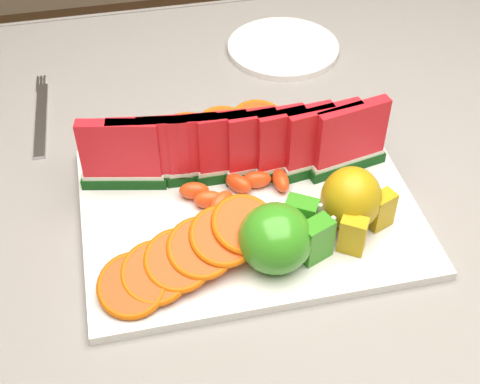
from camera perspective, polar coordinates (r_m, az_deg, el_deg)
The scene contains 11 objects.
table at distance 0.91m, azimuth 1.96°, elevation -5.45°, with size 1.40×0.90×0.75m.
tablecloth at distance 0.86m, azimuth 2.06°, elevation -2.73°, with size 1.53×1.03×0.20m.
platter at distance 0.81m, azimuth 0.78°, elevation -1.52°, with size 0.40×0.30×0.01m.
apple_cluster at distance 0.73m, azimuth 3.53°, elevation -3.84°, with size 0.11×0.09×0.08m.
pear_cluster at distance 0.77m, azimuth 9.62°, elevation -0.80°, with size 0.09×0.10×0.08m.
side_plate at distance 1.11m, azimuth 3.70°, elevation 12.19°, with size 0.23×0.23×0.01m.
fork at distance 1.00m, azimuth -16.60°, elevation 6.27°, with size 0.02×0.20×0.00m.
watermelon_row at distance 0.82m, azimuth -0.26°, elevation 3.76°, with size 0.39×0.07×0.10m.
orange_fan_front at distance 0.72m, azimuth -4.33°, elevation -5.32°, with size 0.22×0.13×0.06m.
orange_fan_back at distance 0.88m, azimuth -2.87°, elevation 4.95°, with size 0.24×0.10×0.04m.
tangerine_segments at distance 0.81m, azimuth -0.54°, elevation 0.24°, with size 0.14×0.07×0.02m.
Camera 1 is at (-0.16, -0.57, 1.34)m, focal length 50.00 mm.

